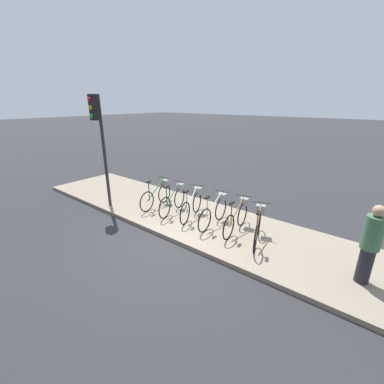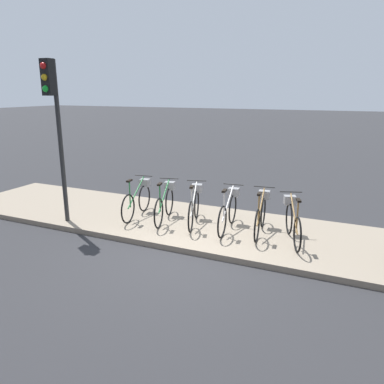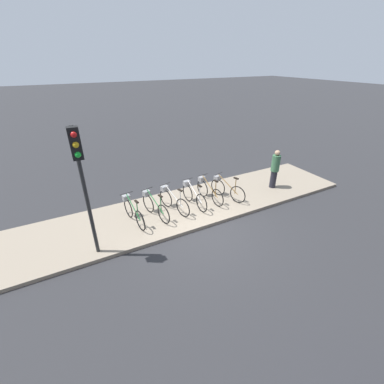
{
  "view_description": "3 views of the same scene",
  "coord_description": "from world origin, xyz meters",
  "px_view_note": "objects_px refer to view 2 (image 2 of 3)",
  "views": [
    {
      "loc": [
        4.15,
        -4.32,
        3.53
      ],
      "look_at": [
        -0.3,
        1.24,
        1.01
      ],
      "focal_mm": 24.0,
      "sensor_mm": 36.0,
      "label": 1
    },
    {
      "loc": [
        2.89,
        -6.08,
        3.08
      ],
      "look_at": [
        -0.31,
        1.04,
        0.97
      ],
      "focal_mm": 35.0,
      "sensor_mm": 36.0,
      "label": 2
    },
    {
      "loc": [
        -3.54,
        -6.0,
        5.07
      ],
      "look_at": [
        -0.14,
        0.43,
        1.25
      ],
      "focal_mm": 24.0,
      "sensor_mm": 36.0,
      "label": 3
    }
  ],
  "objects_px": {
    "parked_bicycle_4": "(261,213)",
    "parked_bicycle_5": "(292,220)",
    "parked_bicycle_1": "(165,202)",
    "traffic_light": "(54,108)",
    "parked_bicycle_3": "(229,210)",
    "parked_bicycle_0": "(138,198)",
    "parked_bicycle_2": "(194,205)"
  },
  "relations": [
    {
      "from": "parked_bicycle_1",
      "to": "traffic_light",
      "type": "relative_size",
      "value": 0.44
    },
    {
      "from": "parked_bicycle_3",
      "to": "parked_bicycle_4",
      "type": "relative_size",
      "value": 1.0
    },
    {
      "from": "parked_bicycle_2",
      "to": "parked_bicycle_5",
      "type": "height_order",
      "value": "same"
    },
    {
      "from": "parked_bicycle_4",
      "to": "parked_bicycle_5",
      "type": "xyz_separation_m",
      "value": [
        0.69,
        -0.17,
        0.0
      ]
    },
    {
      "from": "parked_bicycle_1",
      "to": "traffic_light",
      "type": "xyz_separation_m",
      "value": [
        -2.1,
        -1.1,
        2.16
      ]
    },
    {
      "from": "parked_bicycle_0",
      "to": "parked_bicycle_2",
      "type": "bearing_deg",
      "value": 2.17
    },
    {
      "from": "parked_bicycle_3",
      "to": "traffic_light",
      "type": "xyz_separation_m",
      "value": [
        -3.65,
        -1.15,
        2.16
      ]
    },
    {
      "from": "parked_bicycle_5",
      "to": "traffic_light",
      "type": "bearing_deg",
      "value": -168.31
    },
    {
      "from": "parked_bicycle_0",
      "to": "traffic_light",
      "type": "xyz_separation_m",
      "value": [
        -1.35,
        -1.11,
        2.16
      ]
    },
    {
      "from": "parked_bicycle_2",
      "to": "parked_bicycle_3",
      "type": "relative_size",
      "value": 0.97
    },
    {
      "from": "parked_bicycle_3",
      "to": "traffic_light",
      "type": "distance_m",
      "value": 4.4
    },
    {
      "from": "parked_bicycle_0",
      "to": "parked_bicycle_1",
      "type": "bearing_deg",
      "value": -0.54
    },
    {
      "from": "parked_bicycle_0",
      "to": "parked_bicycle_3",
      "type": "height_order",
      "value": "same"
    },
    {
      "from": "parked_bicycle_2",
      "to": "traffic_light",
      "type": "height_order",
      "value": "traffic_light"
    },
    {
      "from": "parked_bicycle_4",
      "to": "traffic_light",
      "type": "bearing_deg",
      "value": -164.38
    },
    {
      "from": "parked_bicycle_3",
      "to": "parked_bicycle_2",
      "type": "bearing_deg",
      "value": 179.53
    },
    {
      "from": "parked_bicycle_4",
      "to": "traffic_light",
      "type": "relative_size",
      "value": 0.45
    },
    {
      "from": "parked_bicycle_4",
      "to": "parked_bicycle_5",
      "type": "height_order",
      "value": "same"
    },
    {
      "from": "parked_bicycle_0",
      "to": "parked_bicycle_4",
      "type": "bearing_deg",
      "value": 2.14
    },
    {
      "from": "parked_bicycle_3",
      "to": "traffic_light",
      "type": "relative_size",
      "value": 0.45
    },
    {
      "from": "parked_bicycle_2",
      "to": "parked_bicycle_1",
      "type": "bearing_deg",
      "value": -175.01
    },
    {
      "from": "parked_bicycle_0",
      "to": "parked_bicycle_5",
      "type": "bearing_deg",
      "value": -0.94
    },
    {
      "from": "parked_bicycle_0",
      "to": "parked_bicycle_4",
      "type": "relative_size",
      "value": 1.0
    },
    {
      "from": "parked_bicycle_5",
      "to": "traffic_light",
      "type": "xyz_separation_m",
      "value": [
        -5.05,
        -1.04,
        2.16
      ]
    },
    {
      "from": "parked_bicycle_3",
      "to": "parked_bicycle_0",
      "type": "bearing_deg",
      "value": -178.78
    },
    {
      "from": "parked_bicycle_1",
      "to": "parked_bicycle_5",
      "type": "distance_m",
      "value": 2.95
    },
    {
      "from": "parked_bicycle_0",
      "to": "traffic_light",
      "type": "distance_m",
      "value": 2.77
    },
    {
      "from": "parked_bicycle_3",
      "to": "parked_bicycle_4",
      "type": "distance_m",
      "value": 0.71
    },
    {
      "from": "parked_bicycle_1",
      "to": "traffic_light",
      "type": "distance_m",
      "value": 3.2
    },
    {
      "from": "parked_bicycle_4",
      "to": "parked_bicycle_0",
      "type": "bearing_deg",
      "value": -177.86
    },
    {
      "from": "parked_bicycle_5",
      "to": "parked_bicycle_0",
      "type": "bearing_deg",
      "value": 179.06
    },
    {
      "from": "parked_bicycle_5",
      "to": "parked_bicycle_2",
      "type": "bearing_deg",
      "value": 177.0
    }
  ]
}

